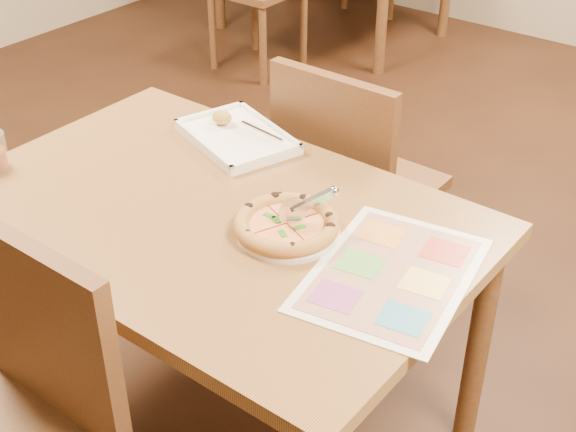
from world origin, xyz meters
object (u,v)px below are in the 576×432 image
Objects in this scene: dining_table at (214,238)px; pizza at (286,225)px; chair_far at (347,168)px; menu at (392,274)px; plate at (288,231)px; pizza_cutter at (308,204)px; chair_near at (20,397)px; appetizer_tray at (236,137)px.

dining_table is 0.24m from pizza.
chair_far reaches higher than menu.
menu is at bearing 2.87° from plate.
pizza_cutter reaches higher than menu.
chair_near reaches higher than pizza.
pizza_cutter reaches higher than pizza.
plate is (0.21, 0.03, 0.09)m from dining_table.
dining_table is 11.11× the size of pizza_cutter.
appetizer_tray is (-0.19, 0.31, 0.10)m from dining_table.
chair_near is 1.03× the size of menu.
pizza is 0.49m from appetizer_tray.
plate is 0.08m from pizza_cutter.
plate is at bearing 174.82° from pizza_cutter.
dining_table is 0.61m from chair_near.
dining_table is 2.77× the size of chair_near.
appetizer_tray is (-0.40, 0.28, 0.01)m from plate.
plate is 0.63× the size of appetizer_tray.
plate is at bearing 71.57° from chair_near.
pizza is 0.55× the size of menu.
appetizer_tray reaches higher than pizza.
plate is 2.09× the size of pizza_cutter.
plate is (0.21, 0.63, 0.16)m from chair_near.
appetizer_tray is (-0.44, 0.24, -0.07)m from pizza_cutter.
pizza reaches higher than menu.
pizza is 0.28m from menu.
chair_far is 1.92× the size of plate.
chair_near is at bearing -164.19° from pizza_cutter.
appetizer_tray reaches higher than menu.
menu is (0.49, 0.05, 0.09)m from dining_table.
pizza_cutter is (0.24, 0.07, 0.16)m from dining_table.
appetizer_tray is at bearing 144.94° from pizza.
pizza is 2.15× the size of pizza_cutter.
chair_far is 0.76m from menu.
chair_far reaches higher than appetizer_tray.
dining_table is at bearing 90.00° from chair_far.
chair_far reaches higher than pizza_cutter.
pizza is at bearing -35.06° from appetizer_tray.
pizza_cutter is at bearing 49.16° from plate.
pizza is at bearing 8.35° from dining_table.
chair_far is at bearing 131.28° from menu.
pizza_cutter is at bearing -29.37° from appetizer_tray.
plate is 0.02m from pizza.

